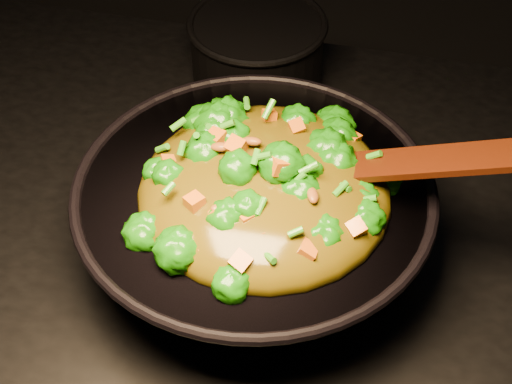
# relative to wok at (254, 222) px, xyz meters

# --- Properties ---
(wok) EXTENTS (0.49, 0.49, 0.12)m
(wok) POSITION_rel_wok_xyz_m (0.00, 0.00, 0.00)
(wok) COLOR black
(wok) RESTS_ON stovetop
(stir_fry) EXTENTS (0.36, 0.36, 0.10)m
(stir_fry) POSITION_rel_wok_xyz_m (0.01, -0.01, 0.11)
(stir_fry) COLOR #1B7A08
(stir_fry) RESTS_ON wok
(spatula) EXTENTS (0.29, 0.07, 0.12)m
(spatula) POSITION_rel_wok_xyz_m (0.15, 0.02, 0.11)
(spatula) COLOR #381109
(spatula) RESTS_ON wok
(back_pot) EXTENTS (0.25, 0.25, 0.11)m
(back_pot) POSITION_rel_wok_xyz_m (-0.08, 0.34, -0.00)
(back_pot) COLOR black
(back_pot) RESTS_ON stovetop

